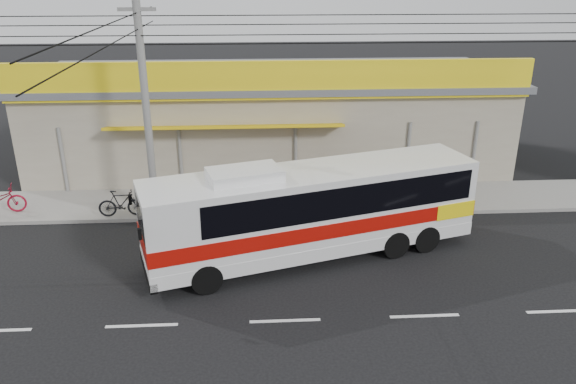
# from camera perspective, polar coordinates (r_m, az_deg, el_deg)

# --- Properties ---
(ground) EXTENTS (120.00, 120.00, 0.00)m
(ground) POSITION_cam_1_polar(r_m,az_deg,el_deg) (18.34, -0.73, -8.48)
(ground) COLOR black
(ground) RESTS_ON ground
(sidewalk) EXTENTS (30.00, 3.20, 0.15)m
(sidewalk) POSITION_cam_1_polar(r_m,az_deg,el_deg) (23.67, -1.41, -0.95)
(sidewalk) COLOR gray
(sidewalk) RESTS_ON ground
(lane_markings) EXTENTS (50.00, 0.12, 0.01)m
(lane_markings) POSITION_cam_1_polar(r_m,az_deg,el_deg) (16.24, -0.30, -12.96)
(lane_markings) COLOR silver
(lane_markings) RESTS_ON ground
(storefront_building) EXTENTS (22.60, 9.20, 5.70)m
(storefront_building) POSITION_cam_1_polar(r_m,az_deg,el_deg) (28.22, -1.86, 7.62)
(storefront_building) COLOR gray
(storefront_building) RESTS_ON ground
(coach_bus) EXTENTS (11.46, 5.56, 3.47)m
(coach_bus) POSITION_cam_1_polar(r_m,az_deg,el_deg) (18.77, 3.07, -1.41)
(coach_bus) COLOR silver
(coach_bus) RESTS_ON ground
(motorbike_dark) EXTENTS (1.83, 0.62, 1.08)m
(motorbike_dark) POSITION_cam_1_polar(r_m,az_deg,el_deg) (22.85, -16.55, -1.10)
(motorbike_dark) COLOR black
(motorbike_dark) RESTS_ON sidewalk
(utility_pole) EXTENTS (34.00, 14.00, 8.78)m
(utility_pole) POSITION_cam_1_polar(r_m,az_deg,el_deg) (21.16, -14.94, 15.71)
(utility_pole) COLOR slate
(utility_pole) RESTS_ON ground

